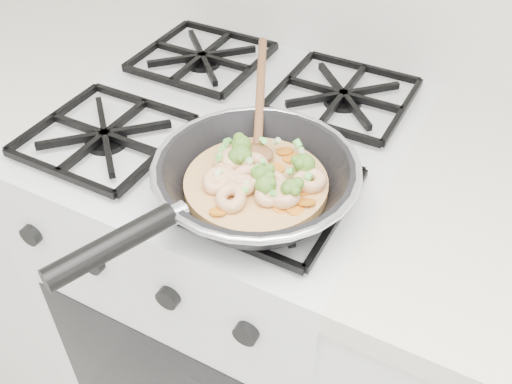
% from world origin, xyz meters
% --- Properties ---
extents(stove, '(0.60, 0.60, 0.92)m').
position_xyz_m(stove, '(0.00, 1.70, 0.46)').
color(stove, white).
rests_on(stove, ground).
extents(skillet, '(0.29, 0.57, 0.09)m').
position_xyz_m(skillet, '(0.14, 1.53, 0.96)').
color(skillet, black).
rests_on(skillet, stove).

